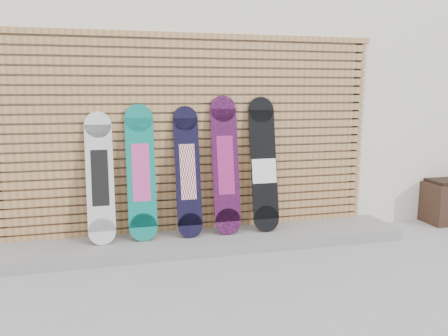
{
  "coord_description": "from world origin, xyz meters",
  "views": [
    {
      "loc": [
        -0.96,
        -3.81,
        1.68
      ],
      "look_at": [
        0.16,
        0.75,
        0.85
      ],
      "focal_mm": 35.0,
      "sensor_mm": 36.0,
      "label": 1
    }
  ],
  "objects_px": {
    "snowboard_1": "(141,172)",
    "snowboard_2": "(188,172)",
    "snowboard_4": "(264,165)",
    "snowboard_0": "(100,178)",
    "snowboard_3": "(225,165)"
  },
  "relations": [
    {
      "from": "snowboard_0",
      "to": "snowboard_1",
      "type": "height_order",
      "value": "snowboard_1"
    },
    {
      "from": "snowboard_0",
      "to": "snowboard_2",
      "type": "xyz_separation_m",
      "value": [
        0.92,
        0.0,
        0.02
      ]
    },
    {
      "from": "snowboard_0",
      "to": "snowboard_1",
      "type": "xyz_separation_m",
      "value": [
        0.42,
        0.01,
        0.04
      ]
    },
    {
      "from": "snowboard_0",
      "to": "snowboard_1",
      "type": "distance_m",
      "value": 0.42
    },
    {
      "from": "snowboard_4",
      "to": "snowboard_2",
      "type": "bearing_deg",
      "value": 179.71
    },
    {
      "from": "snowboard_2",
      "to": "snowboard_3",
      "type": "distance_m",
      "value": 0.43
    },
    {
      "from": "snowboard_1",
      "to": "snowboard_3",
      "type": "height_order",
      "value": "snowboard_3"
    },
    {
      "from": "snowboard_0",
      "to": "snowboard_2",
      "type": "relative_size",
      "value": 0.97
    },
    {
      "from": "snowboard_1",
      "to": "snowboard_4",
      "type": "bearing_deg",
      "value": -0.46
    },
    {
      "from": "snowboard_3",
      "to": "snowboard_4",
      "type": "xyz_separation_m",
      "value": [
        0.44,
        -0.01,
        -0.02
      ]
    },
    {
      "from": "snowboard_3",
      "to": "snowboard_4",
      "type": "bearing_deg",
      "value": -0.69
    },
    {
      "from": "snowboard_0",
      "to": "snowboard_2",
      "type": "distance_m",
      "value": 0.92
    },
    {
      "from": "snowboard_2",
      "to": "snowboard_4",
      "type": "bearing_deg",
      "value": -0.29
    },
    {
      "from": "snowboard_1",
      "to": "snowboard_2",
      "type": "height_order",
      "value": "snowboard_1"
    },
    {
      "from": "snowboard_1",
      "to": "snowboard_2",
      "type": "relative_size",
      "value": 1.02
    }
  ]
}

